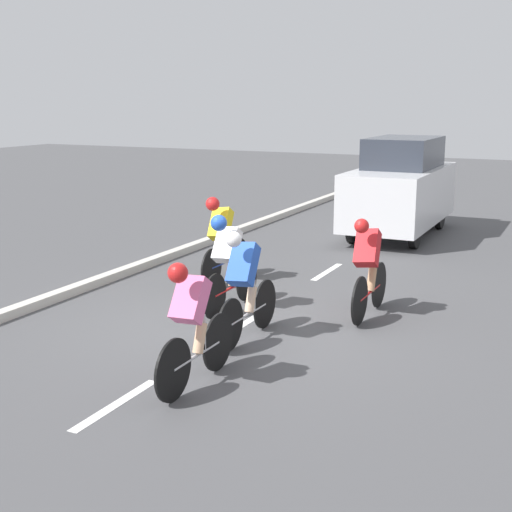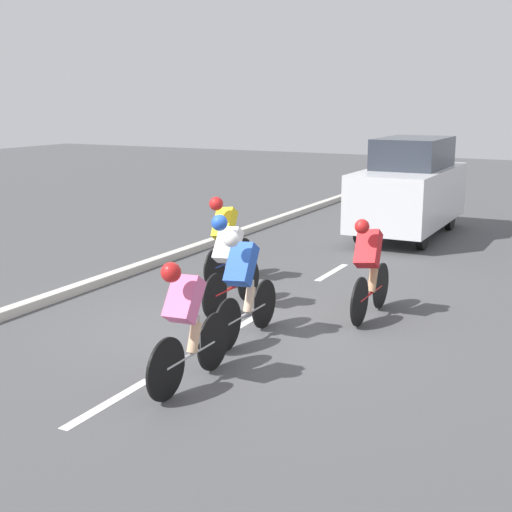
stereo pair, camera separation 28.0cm
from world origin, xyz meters
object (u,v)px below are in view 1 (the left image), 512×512
at_px(cyclist_blue, 245,283).
at_px(cyclist_pink, 192,321).
at_px(cyclist_red, 368,266).
at_px(cyclist_white, 228,259).
at_px(support_car, 401,187).
at_px(cyclist_yellow, 222,236).

distance_m(cyclist_blue, cyclist_pink, 1.65).
bearing_deg(cyclist_blue, cyclist_red, -124.13).
bearing_deg(cyclist_pink, cyclist_white, -69.86).
height_order(cyclist_blue, cyclist_white, cyclist_blue).
bearing_deg(cyclist_white, support_car, -96.36).
xyz_separation_m(cyclist_blue, cyclist_white, (0.82, -1.08, 0.02)).
distance_m(cyclist_yellow, support_car, 5.81).
bearing_deg(support_car, cyclist_blue, 90.27).
bearing_deg(cyclist_blue, cyclist_yellow, -56.12).
bearing_deg(cyclist_red, cyclist_pink, 73.83).
distance_m(cyclist_red, cyclist_yellow, 2.97).
xyz_separation_m(cyclist_pink, support_car, (0.22, -9.72, 0.35)).
xyz_separation_m(cyclist_white, support_car, (-0.78, -7.01, 0.32)).
bearing_deg(cyclist_yellow, cyclist_blue, 123.88).
bearing_deg(cyclist_white, cyclist_red, -162.90).
height_order(cyclist_white, cyclist_yellow, cyclist_yellow).
relative_size(cyclist_pink, cyclist_yellow, 0.99).
distance_m(cyclist_red, support_car, 6.52).
relative_size(cyclist_blue, cyclist_pink, 1.03).
relative_size(cyclist_red, support_car, 0.40).
bearing_deg(cyclist_blue, cyclist_white, -52.85).
height_order(cyclist_pink, cyclist_white, cyclist_white).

